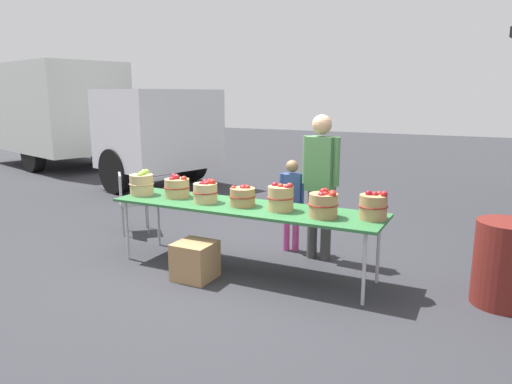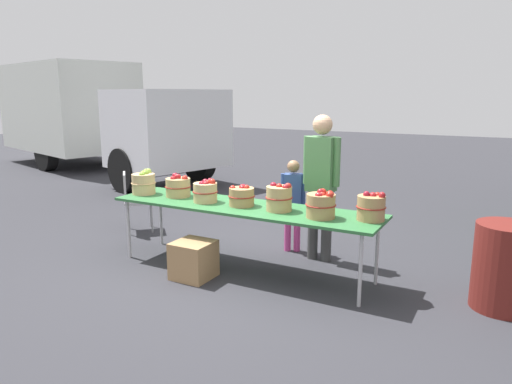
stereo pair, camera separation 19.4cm
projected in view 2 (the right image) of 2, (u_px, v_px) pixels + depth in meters
ground_plane at (243, 270)px, 5.39m from camera, size 40.00×40.00×0.00m
market_table at (243, 209)px, 5.24m from camera, size 3.10×0.76×0.75m
apple_basket_green_0 at (144, 183)px, 5.83m from camera, size 0.30×0.30×0.30m
apple_basket_red_0 at (178, 187)px, 5.68m from camera, size 0.31×0.31×0.28m
apple_basket_red_1 at (206, 191)px, 5.39m from camera, size 0.29×0.29×0.27m
apple_basket_red_2 at (242, 196)px, 5.21m from camera, size 0.30×0.30×0.24m
apple_basket_red_3 at (279, 198)px, 4.98m from camera, size 0.29×0.29×0.31m
apple_basket_red_4 at (321, 205)px, 4.70m from camera, size 0.31×0.31×0.29m
apple_basket_red_5 at (371, 207)px, 4.61m from camera, size 0.29×0.29×0.29m
vendor_adult at (321, 176)px, 5.52m from camera, size 0.46×0.25×1.73m
child_customer at (293, 198)px, 5.91m from camera, size 0.29×0.22×1.16m
box_truck at (87, 112)px, 12.38m from camera, size 7.99×4.20×2.75m
folding_chair at (133, 197)px, 6.81m from camera, size 0.57×0.57×0.86m
trash_barrel at (505, 267)px, 4.34m from camera, size 0.56×0.56×0.81m
produce_crate at (194, 260)px, 5.12m from camera, size 0.41×0.41×0.41m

